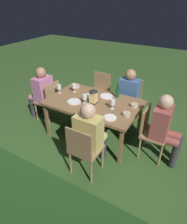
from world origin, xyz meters
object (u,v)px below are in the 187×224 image
person_in_mustard (91,133)px  person_in_blue (127,95)px  green_bottle_on_table (118,91)px  wine_glass_d (74,86)px  person_in_rust (165,126)px  plate_c (91,96)px  chair_head_near (151,130)px  bowl_salad (76,86)px  bowl_bread (134,105)px  lantern_centerpiece (93,95)px  chair_head_far (49,100)px  bowl_olives (127,114)px  person_in_pink (41,91)px  wine_glass_c (59,87)px  chair_side_right_a (84,149)px  chair_side_left_a (130,98)px  dining_table (93,104)px  chair_side_left_b (100,91)px  plate_a (74,102)px  wine_glass_a (113,103)px  plate_d (110,118)px  plate_b (106,96)px  wine_glass_b (85,97)px

person_in_mustard → person_in_blue: bearing=-90.0°
green_bottle_on_table → wine_glass_d: (0.81, 0.22, 0.01)m
person_in_blue → person_in_rust: (-0.89, 0.71, 0.00)m
plate_c → chair_head_near: bearing=172.3°
person_in_rust → bowl_salad: bearing=-10.9°
wine_glass_d → bowl_bread: (-1.21, -0.03, -0.09)m
person_in_blue → lantern_centerpiece: 0.86m
chair_head_far → bowl_olives: (-1.75, 0.15, 0.27)m
person_in_pink → wine_glass_c: size_ratio=6.80×
person_in_mustard → person_in_pink: 1.78m
chair_side_right_a → green_bottle_on_table: size_ratio=3.00×
person_in_pink → wine_glass_d: person_in_pink is taller
chair_side_left_a → bowl_salad: (0.98, 0.55, 0.27)m
lantern_centerpiece → bowl_bread: (-0.66, -0.23, -0.12)m
chair_head_far → green_bottle_on_table: bearing=-164.2°
dining_table → lantern_centerpiece: lantern_centerpiece is taller
chair_side_left_b → wine_glass_d: (0.16, 0.75, 0.36)m
bowl_salad → dining_table: bearing=149.5°
chair_side_left_a → plate_a: (0.65, 1.09, 0.25)m
person_in_mustard → wine_glass_d: 1.26m
chair_side_left_b → wine_glass_a: (-0.77, 0.97, 0.36)m
plate_d → bowl_salad: bearing=-32.3°
person_in_pink → green_bottle_on_table: person_in_pink is taller
chair_side_left_a → plate_b: chair_side_left_a is taller
plate_a → plate_d: bearing=169.0°
person_in_rust → bowl_olives: bearing=14.3°
person_in_mustard → chair_head_near: size_ratio=1.32×
green_bottle_on_table → bowl_olives: 0.66m
wine_glass_d → plate_c: 0.39m
person_in_mustard → wine_glass_b: 0.77m
chair_side_left_a → chair_head_far: 1.70m
person_in_blue → wine_glass_d: 1.07m
person_in_mustard → chair_side_left_a: 1.63m
person_in_rust → plate_a: size_ratio=4.75×
bowl_salad → plate_c: bearing=157.0°
lantern_centerpiece → wine_glass_a: (-0.38, 0.02, -0.03)m
green_bottle_on_table → wine_glass_a: (-0.11, 0.45, 0.01)m
wine_glass_b → wine_glass_c: 0.65m
chair_side_left_b → plate_b: bearing=127.6°
chair_head_near → plate_a: chair_head_near is taller
wine_glass_a → person_in_rust: bearing=-175.7°
chair_head_far → wine_glass_b: 1.04m
person_in_pink → plate_d: person_in_pink is taller
dining_table → wine_glass_d: bearing=-16.7°
wine_glass_a → wine_glass_c: same height
chair_head_near → bowl_salad: 1.74m
wine_glass_c → plate_d: size_ratio=0.84×
person_in_pink → lantern_centerpiece: bearing=178.1°
person_in_blue → plate_a: size_ratio=4.75×
plate_a → person_in_blue: bearing=-126.1°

